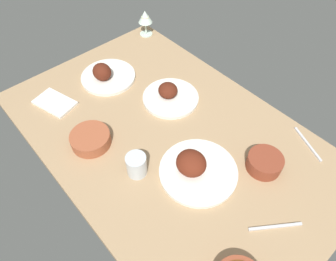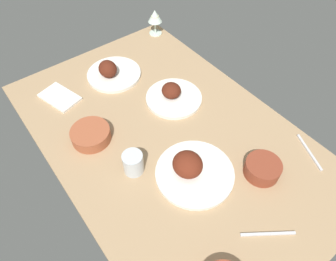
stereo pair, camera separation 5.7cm
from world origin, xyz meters
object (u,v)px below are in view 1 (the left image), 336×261
bowl_cream (90,139)px  spoon_loose (308,144)px  water_tumbler (137,165)px  plate_far_side (106,75)px  folded_napkin (55,103)px  fork_loose (275,227)px  bowl_potatoes (265,162)px  wine_glass (145,18)px  plate_near_viewer (195,168)px  plate_center_main (170,95)px

bowl_cream → spoon_loose: (57.94, 64.01, -2.37)cm
water_tumbler → spoon_loose: water_tumbler is taller
plate_far_side → folded_napkin: plate_far_side is taller
spoon_loose → fork_loose: bearing=130.6°
bowl_potatoes → wine_glass: size_ratio=0.94×
water_tumbler → plate_far_side: bearing=157.5°
bowl_potatoes → plate_far_side: bearing=-169.1°
water_tumbler → fork_loose: 51.30cm
bowl_cream → fork_loose: (69.68, 25.82, -2.37)cm
folded_napkin → bowl_potatoes: bearing=27.2°
folded_napkin → spoon_loose: (87.71, 64.23, -0.20)cm
plate_near_viewer → wine_glass: wine_glass is taller
wine_glass → spoon_loose: bearing=-0.4°
folded_napkin → wine_glass: bearing=103.4°
plate_center_main → wine_glass: (-47.18, 24.48, 7.90)cm
plate_near_viewer → plate_far_side: plate_near_viewer is taller
plate_far_side → plate_near_viewer: bearing=-4.6°
plate_near_viewer → folded_napkin: bearing=-162.2°
plate_far_side → spoon_loose: plate_far_side is taller
plate_far_side → folded_napkin: size_ratio=1.45×
plate_center_main → plate_near_viewer: (35.13, -18.92, 0.75)cm
plate_center_main → plate_near_viewer: 39.91cm
plate_far_side → spoon_loose: size_ratio=1.47×
folded_napkin → spoon_loose: bearing=36.2°
folded_napkin → spoon_loose: size_ratio=1.02×
plate_near_viewer → water_tumbler: 21.47cm
spoon_loose → bowl_potatoes: bearing=99.8°
water_tumbler → folded_napkin: water_tumbler is taller
plate_near_viewer → bowl_potatoes: (15.46, 20.76, 0.37)cm
plate_near_viewer → bowl_cream: bearing=-150.1°
plate_near_viewer → bowl_potatoes: plate_near_viewer is taller
bowl_potatoes → water_tumbler: 47.25cm
fork_loose → spoon_loose: (-11.74, 38.18, 0.00)cm
folded_napkin → fork_loose: size_ratio=1.00×
plate_near_viewer → plate_far_side: size_ratio=1.13×
plate_far_side → bowl_cream: size_ratio=1.64×
water_tumbler → fork_loose: size_ratio=0.50×
bowl_potatoes → folded_napkin: bowl_potatoes is taller
folded_napkin → water_tumbler: bearing=6.1°
plate_center_main → plate_near_viewer: size_ratio=0.86×
plate_far_side → fork_loose: (97.97, -0.75, -2.04)cm
water_tumbler → spoon_loose: 68.44cm
bowl_potatoes → spoon_loose: 22.74cm
folded_napkin → fork_loose: folded_napkin is taller
fork_loose → spoon_loose: bearing=52.4°
plate_center_main → plate_far_side: 33.22cm
plate_near_viewer → folded_napkin: 70.31cm
wine_glass → water_tumbler: wine_glass is taller
plate_near_viewer → spoon_loose: size_ratio=1.66×
plate_center_main → fork_loose: plate_center_main is taller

